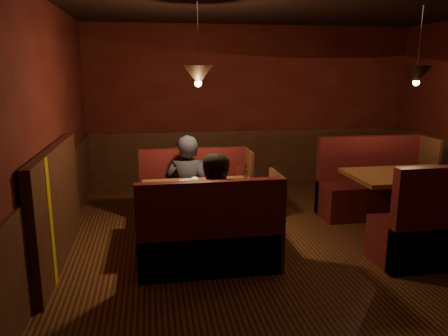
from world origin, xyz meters
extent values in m
cube|color=black|center=(0.00, 0.00, -0.01)|extent=(6.00, 7.00, 0.01)
cube|color=#3A0B09|center=(0.00, 3.50, 1.45)|extent=(6.00, 0.01, 2.90)
cube|color=#3A0B09|center=(-3.00, 0.00, 1.45)|extent=(0.01, 7.00, 2.90)
cube|color=black|center=(0.00, 3.48, 0.50)|extent=(6.00, 0.04, 1.00)
cube|color=black|center=(-2.98, 0.00, 0.50)|extent=(0.04, 7.00, 1.00)
cube|color=black|center=(-2.92, 0.40, 0.65)|extent=(0.10, 2.20, 1.30)
cube|color=gold|center=(-2.87, -0.15, 0.65)|extent=(0.01, 0.12, 1.30)
cylinder|color=#333333|center=(-1.31, 0.64, 2.45)|extent=(0.01, 0.01, 0.80)
cone|color=black|center=(-1.31, 0.64, 2.05)|extent=(0.34, 0.34, 0.22)
sphere|color=#FFBF72|center=(-1.31, 0.64, 1.96)|extent=(0.08, 0.08, 0.08)
cylinder|color=#333333|center=(1.33, 0.49, 2.45)|extent=(0.01, 0.01, 0.80)
cone|color=black|center=(1.33, 0.49, 2.05)|extent=(0.34, 0.34, 0.22)
sphere|color=#FFBF72|center=(1.33, 0.49, 1.96)|extent=(0.08, 0.08, 0.08)
cube|color=#532C13|center=(-1.31, 0.64, 0.72)|extent=(1.38, 0.84, 0.05)
cylinder|color=black|center=(-1.31, 0.64, 0.35)|extent=(0.14, 0.14, 0.69)
cylinder|color=black|center=(-1.31, 0.64, 0.02)|extent=(0.55, 0.55, 0.04)
cylinder|color=silver|center=(-1.31, 0.52, 0.75)|extent=(0.28, 0.28, 0.02)
cube|color=black|center=(-1.22, 0.53, 0.78)|extent=(0.09, 0.08, 0.03)
ellipsoid|color=silver|center=(-1.34, 0.54, 0.79)|extent=(0.07, 0.07, 0.06)
cube|color=tan|center=(-1.25, 0.44, 0.77)|extent=(0.08, 0.05, 0.03)
cylinder|color=silver|center=(-1.32, 0.48, 0.76)|extent=(0.09, 0.10, 0.01)
cylinder|color=silver|center=(-1.43, 0.83, 0.75)|extent=(0.26, 0.26, 0.01)
ellipsoid|color=beige|center=(-1.35, 0.82, 0.78)|extent=(0.10, 0.10, 0.05)
cube|color=silver|center=(-1.43, 0.77, 0.76)|extent=(0.18, 0.11, 0.00)
cylinder|color=white|center=(-1.00, 0.66, 0.78)|extent=(0.05, 0.05, 0.08)
cylinder|color=white|center=(-0.77, 0.90, 0.81)|extent=(0.08, 0.08, 0.15)
cylinder|color=white|center=(-0.89, 0.45, 0.81)|extent=(0.08, 0.08, 0.15)
cylinder|color=#47230F|center=(-0.73, 0.70, 0.82)|extent=(0.06, 0.06, 0.16)
cylinder|color=#47230F|center=(-0.73, 0.70, 0.93)|extent=(0.03, 0.03, 0.07)
ellipsoid|color=white|center=(-0.95, 0.50, 0.76)|extent=(0.10, 0.09, 0.04)
cube|color=#461012|center=(-1.31, 1.36, 0.22)|extent=(1.48, 0.54, 0.44)
cube|color=#461012|center=(-1.31, 1.57, 0.52)|extent=(1.48, 0.12, 1.04)
cube|color=black|center=(-0.55, 1.36, 0.52)|extent=(0.04, 0.54, 1.04)
cube|color=#461012|center=(-1.31, -0.07, 0.22)|extent=(1.48, 0.54, 0.44)
cube|color=#461012|center=(-1.31, -0.29, 0.52)|extent=(1.48, 0.12, 1.04)
cube|color=black|center=(-0.55, -0.07, 0.52)|extent=(0.04, 0.54, 1.04)
cube|color=#532C13|center=(1.33, 0.49, 0.80)|extent=(1.46, 0.93, 0.05)
cylinder|color=black|center=(1.33, 0.49, 0.38)|extent=(0.15, 0.15, 0.77)
cylinder|color=black|center=(1.33, 0.49, 0.02)|extent=(0.61, 0.61, 0.04)
cube|color=#461012|center=(1.33, 1.29, 0.25)|extent=(1.57, 0.60, 0.49)
cube|color=#461012|center=(1.33, 1.52, 0.58)|extent=(1.57, 0.13, 1.15)
cube|color=black|center=(2.14, 1.29, 0.58)|extent=(0.04, 0.60, 1.15)
cube|color=#461012|center=(1.33, -0.31, 0.25)|extent=(1.57, 0.60, 0.49)
imported|color=black|center=(-1.41, 1.21, 0.82)|extent=(0.65, 0.49, 1.63)
imported|color=black|center=(-1.16, 0.02, 0.80)|extent=(0.90, 0.77, 1.60)
camera|label=1|loc=(-1.87, -4.43, 2.11)|focal=35.00mm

